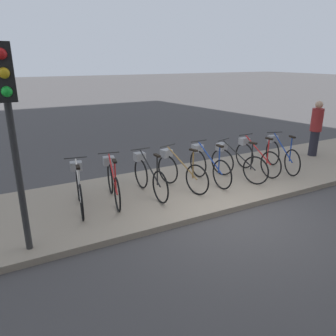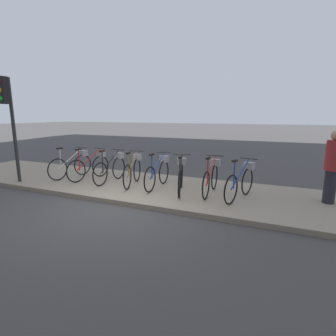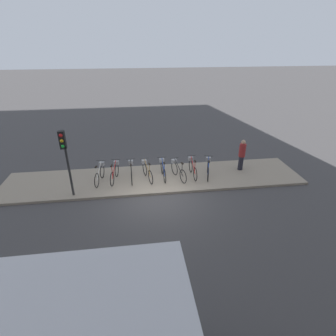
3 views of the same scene
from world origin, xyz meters
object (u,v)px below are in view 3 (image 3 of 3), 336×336
(parked_bicycle_4, at_px, (163,169))
(traffic_light, at_px, (65,150))
(parked_bicycle_5, at_px, (178,170))
(parked_bicycle_6, at_px, (192,167))
(parked_bicycle_2, at_px, (131,171))
(parked_bicycle_7, at_px, (208,168))
(pedestrian, at_px, (242,154))
(parked_bicycle_0, at_px, (100,173))
(parked_bicycle_3, at_px, (147,170))
(parked_bicycle_1, at_px, (115,172))

(parked_bicycle_4, distance_m, traffic_light, 4.74)
(parked_bicycle_4, bearing_deg, parked_bicycle_5, -12.58)
(parked_bicycle_4, relative_size, parked_bicycle_6, 1.00)
(parked_bicycle_4, distance_m, parked_bicycle_5, 0.75)
(parked_bicycle_2, distance_m, parked_bicycle_7, 3.88)
(parked_bicycle_7, relative_size, pedestrian, 0.96)
(parked_bicycle_4, distance_m, parked_bicycle_6, 1.52)
(parked_bicycle_0, xyz_separation_m, traffic_light, (-1.10, -1.25, 1.77))
(parked_bicycle_4, relative_size, pedestrian, 0.98)
(parked_bicycle_0, height_order, parked_bicycle_6, same)
(parked_bicycle_5, bearing_deg, parked_bicycle_2, 176.25)
(parked_bicycle_4, bearing_deg, parked_bicycle_3, -178.08)
(parked_bicycle_0, xyz_separation_m, pedestrian, (7.33, 0.35, 0.44))
(parked_bicycle_6, bearing_deg, pedestrian, 6.88)
(parked_bicycle_1, relative_size, parked_bicycle_5, 1.03)
(parked_bicycle_3, height_order, parked_bicycle_5, same)
(parked_bicycle_5, xyz_separation_m, traffic_light, (-4.94, -1.10, 1.77))
(parked_bicycle_6, height_order, traffic_light, traffic_light)
(parked_bicycle_7, distance_m, pedestrian, 2.03)
(parked_bicycle_0, height_order, parked_bicycle_3, same)
(parked_bicycle_3, relative_size, parked_bicycle_7, 1.00)
(parked_bicycle_6, bearing_deg, parked_bicycle_5, -167.84)
(parked_bicycle_3, bearing_deg, parked_bicycle_5, -5.03)
(parked_bicycle_0, relative_size, traffic_light, 0.53)
(parked_bicycle_4, height_order, parked_bicycle_7, same)
(parked_bicycle_2, height_order, parked_bicycle_3, same)
(parked_bicycle_2, bearing_deg, parked_bicycle_6, 0.33)
(parked_bicycle_4, height_order, pedestrian, pedestrian)
(parked_bicycle_0, distance_m, parked_bicycle_5, 3.84)
(parked_bicycle_1, relative_size, traffic_light, 0.53)
(pedestrian, height_order, traffic_light, traffic_light)
(parked_bicycle_2, height_order, pedestrian, pedestrian)
(parked_bicycle_2, xyz_separation_m, parked_bicycle_7, (3.88, -0.13, 0.00))
(parked_bicycle_6, bearing_deg, parked_bicycle_4, -179.75)
(parked_bicycle_2, xyz_separation_m, parked_bicycle_4, (1.59, 0.01, 0.00))
(parked_bicycle_0, distance_m, pedestrian, 7.35)
(parked_bicycle_3, bearing_deg, parked_bicycle_1, 178.29)
(parked_bicycle_0, height_order, pedestrian, pedestrian)
(parked_bicycle_2, relative_size, parked_bicycle_5, 1.04)
(parked_bicycle_0, relative_size, parked_bicycle_5, 1.03)
(parked_bicycle_4, xyz_separation_m, traffic_light, (-4.21, -1.27, 1.77))
(parked_bicycle_7, relative_size, traffic_light, 0.52)
(parked_bicycle_2, height_order, parked_bicycle_5, same)
(pedestrian, bearing_deg, parked_bicycle_0, -177.28)
(parked_bicycle_2, bearing_deg, parked_bicycle_0, -179.84)
(parked_bicycle_5, distance_m, parked_bicycle_7, 1.57)
(parked_bicycle_3, xyz_separation_m, parked_bicycle_6, (2.33, 0.03, 0.00))
(parked_bicycle_5, relative_size, parked_bicycle_7, 0.99)
(traffic_light, bearing_deg, parked_bicycle_4, 16.74)
(parked_bicycle_1, xyz_separation_m, parked_bicycle_5, (3.12, -0.18, 0.00))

